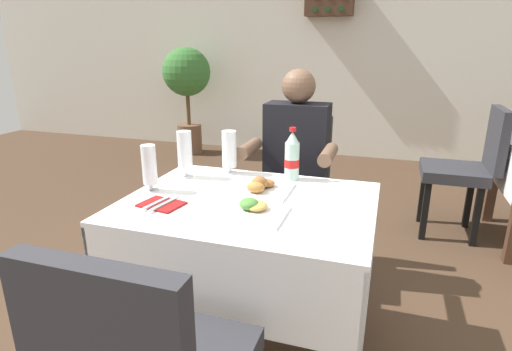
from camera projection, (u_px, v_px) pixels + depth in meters
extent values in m
plane|color=#473323|center=(266.00, 346.00, 1.98)|extent=(11.00, 11.00, 0.00)
cube|color=silver|center=(357.00, 32.00, 4.97)|extent=(11.00, 0.12, 3.07)
cube|color=white|center=(249.00, 202.00, 1.75)|extent=(1.05, 0.82, 0.02)
cube|color=white|center=(212.00, 288.00, 1.43)|extent=(1.05, 0.02, 0.32)
cube|color=white|center=(274.00, 206.00, 2.16)|extent=(1.05, 0.02, 0.32)
cube|color=white|center=(146.00, 223.00, 1.95)|extent=(0.02, 0.82, 0.32)
cube|color=white|center=(370.00, 256.00, 1.65)|extent=(0.02, 0.82, 0.32)
cube|color=#472D1E|center=(114.00, 305.00, 1.68)|extent=(0.07, 0.07, 0.73)
cube|color=#472D1E|center=(192.00, 234.00, 2.32)|extent=(0.07, 0.07, 0.73)
cube|color=#472D1E|center=(360.00, 259.00, 2.04)|extent=(0.07, 0.07, 0.73)
cube|color=#2D2D33|center=(287.00, 201.00, 2.47)|extent=(0.44, 0.44, 0.08)
cube|color=#2D2D33|center=(298.00, 149.00, 2.62)|extent=(0.42, 0.06, 0.44)
cube|color=black|center=(252.00, 249.00, 2.44)|extent=(0.04, 0.04, 0.45)
cube|color=black|center=(308.00, 258.00, 2.34)|extent=(0.04, 0.04, 0.45)
cube|color=black|center=(268.00, 226.00, 2.75)|extent=(0.04, 0.04, 0.45)
cube|color=black|center=(318.00, 233.00, 2.65)|extent=(0.04, 0.04, 0.45)
cylinder|color=#282D42|center=(271.00, 255.00, 2.38)|extent=(0.10, 0.10, 0.45)
cylinder|color=#282D42|center=(298.00, 259.00, 2.33)|extent=(0.10, 0.10, 0.45)
cube|color=#282D42|center=(292.00, 201.00, 2.41)|extent=(0.34, 0.36, 0.12)
cube|color=black|center=(297.00, 146.00, 2.39)|extent=(0.36, 0.20, 0.50)
sphere|color=brown|center=(299.00, 86.00, 2.29)|extent=(0.19, 0.19, 0.19)
cylinder|color=brown|center=(249.00, 148.00, 2.24)|extent=(0.07, 0.26, 0.07)
cylinder|color=brown|center=(328.00, 155.00, 2.11)|extent=(0.07, 0.26, 0.07)
cube|color=white|center=(255.00, 214.00, 1.59)|extent=(0.23, 0.23, 0.01)
ellipsoid|color=gold|center=(257.00, 206.00, 1.61)|extent=(0.10, 0.10, 0.03)
ellipsoid|color=#4C8E38|center=(249.00, 204.00, 1.61)|extent=(0.11, 0.11, 0.04)
cube|color=white|center=(262.00, 189.00, 1.86)|extent=(0.25, 0.25, 0.01)
ellipsoid|color=#B77A38|center=(256.00, 187.00, 1.79)|extent=(0.08, 0.06, 0.05)
ellipsoid|color=#99602D|center=(266.00, 183.00, 1.87)|extent=(0.11, 0.10, 0.03)
ellipsoid|color=#99602D|center=(260.00, 183.00, 1.83)|extent=(0.10, 0.10, 0.06)
cylinder|color=white|center=(230.00, 173.00, 2.11)|extent=(0.07, 0.07, 0.01)
cylinder|color=white|center=(230.00, 169.00, 2.11)|extent=(0.02, 0.02, 0.03)
cylinder|color=white|center=(229.00, 149.00, 2.07)|extent=(0.07, 0.07, 0.18)
cylinder|color=#C68928|center=(229.00, 157.00, 2.09)|extent=(0.07, 0.07, 0.10)
cylinder|color=white|center=(151.00, 190.00, 1.85)|extent=(0.07, 0.07, 0.01)
cylinder|color=white|center=(151.00, 187.00, 1.85)|extent=(0.02, 0.02, 0.03)
cylinder|color=white|center=(149.00, 165.00, 1.82)|extent=(0.06, 0.06, 0.18)
cylinder|color=black|center=(150.00, 171.00, 1.83)|extent=(0.06, 0.06, 0.12)
cylinder|color=white|center=(186.00, 176.00, 2.05)|extent=(0.07, 0.07, 0.01)
cylinder|color=white|center=(186.00, 173.00, 2.04)|extent=(0.02, 0.02, 0.03)
cylinder|color=white|center=(185.00, 151.00, 2.01)|extent=(0.07, 0.07, 0.20)
cylinder|color=gold|center=(185.00, 163.00, 2.03)|extent=(0.07, 0.07, 0.08)
cylinder|color=silver|center=(292.00, 161.00, 1.99)|extent=(0.07, 0.07, 0.18)
cylinder|color=red|center=(292.00, 163.00, 1.99)|extent=(0.07, 0.07, 0.04)
cone|color=silver|center=(293.00, 137.00, 1.95)|extent=(0.06, 0.06, 0.05)
cylinder|color=red|center=(293.00, 129.00, 1.94)|extent=(0.03, 0.03, 0.02)
cube|color=maroon|center=(161.00, 204.00, 1.69)|extent=(0.19, 0.16, 0.01)
cube|color=silver|center=(158.00, 202.00, 1.70)|extent=(0.05, 0.19, 0.01)
cube|color=silver|center=(165.00, 203.00, 1.68)|extent=(0.05, 0.19, 0.01)
cube|color=white|center=(502.00, 165.00, 2.91)|extent=(0.02, 0.85, 0.32)
cube|color=#472D1E|center=(494.00, 178.00, 3.29)|extent=(0.07, 0.07, 0.73)
cube|color=#2D2D33|center=(453.00, 172.00, 3.03)|extent=(0.44, 0.44, 0.08)
cube|color=#2D2D33|center=(497.00, 140.00, 2.88)|extent=(0.06, 0.42, 0.44)
cube|color=black|center=(422.00, 195.00, 3.31)|extent=(0.04, 0.04, 0.45)
cube|color=black|center=(425.00, 211.00, 3.01)|extent=(0.04, 0.04, 0.45)
cube|color=black|center=(469.00, 200.00, 3.21)|extent=(0.04, 0.04, 0.45)
cube|color=black|center=(477.00, 217.00, 2.91)|extent=(0.04, 0.04, 0.45)
cylinder|color=brown|center=(190.00, 138.00, 5.49)|extent=(0.32, 0.32, 0.38)
cylinder|color=brown|center=(188.00, 108.00, 5.37)|extent=(0.05, 0.05, 0.43)
sphere|color=#387533|center=(186.00, 72.00, 5.23)|extent=(0.61, 0.61, 0.61)
cylinder|color=#193D1E|center=(316.00, 10.00, 4.86)|extent=(0.06, 0.14, 0.06)
cylinder|color=#193D1E|center=(329.00, 10.00, 4.82)|extent=(0.06, 0.14, 0.06)
cylinder|color=#193D1E|center=(342.00, 9.00, 4.77)|extent=(0.06, 0.14, 0.06)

